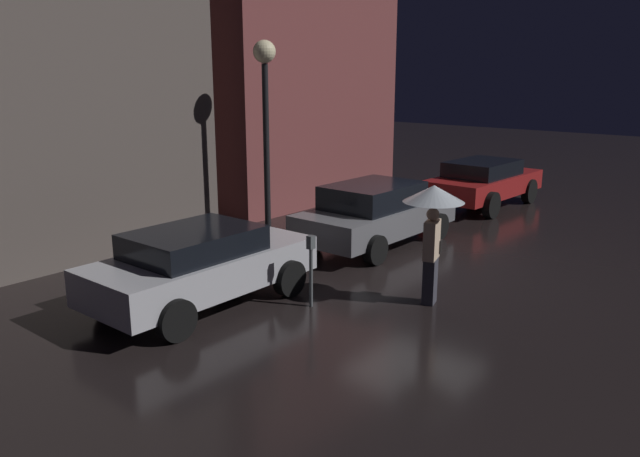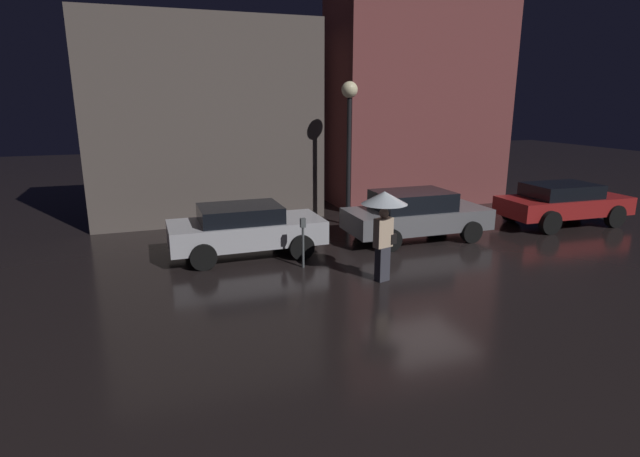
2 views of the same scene
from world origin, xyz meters
The scene contains 9 objects.
ground_plane centered at (0.00, 0.00, 0.00)m, with size 60.00×60.00×0.00m, color black.
building_facade_left centered at (-4.77, 6.50, 3.23)m, with size 7.45×3.00×6.47m.
building_facade_right centered at (3.25, 6.50, 3.85)m, with size 6.61×3.00×7.71m.
parked_car_silver centered at (-4.45, 1.52, 0.71)m, with size 3.93×1.90×1.32m.
parked_car_grey centered at (0.47, 1.43, 0.73)m, with size 4.12×1.95×1.41m.
parked_car_red centered at (5.82, 1.39, 0.73)m, with size 4.21×1.90×1.34m.
pedestrian_with_umbrella centered at (-1.95, -1.38, 1.59)m, with size 1.01×1.01×2.03m.
parking_meter centered at (-3.35, 0.05, 0.76)m, with size 0.12×0.10×1.22m.
street_lamp_near centered at (-0.72, 3.64, 3.36)m, with size 0.50×0.50×4.47m.
Camera 2 is at (-6.73, -10.87, 3.93)m, focal length 28.00 mm.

